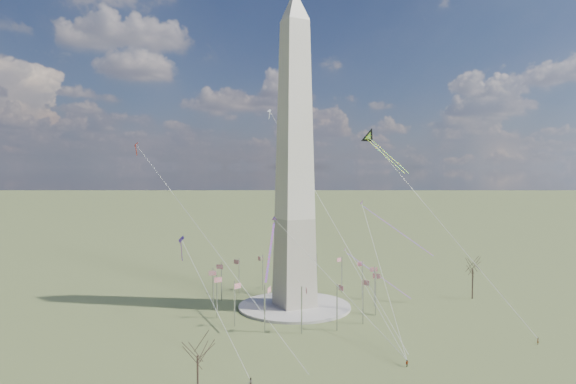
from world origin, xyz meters
name	(u,v)px	position (x,y,z in m)	size (l,w,h in m)	color
ground	(295,308)	(0.00, 0.00, 0.00)	(2000.00, 2000.00, 0.00)	#495329
plaza	(295,306)	(0.00, 0.00, 0.40)	(36.00, 36.00, 0.80)	#A8A19A
washington_monument	(295,158)	(0.00, 0.00, 47.95)	(15.56, 15.56, 100.00)	#B4A897
flagpole_ring	(295,285)	(0.00, 0.00, 7.27)	(54.40, 54.40, 13.00)	#B6B8BD
tree_near	(473,267)	(59.98, -16.66, 10.83)	(8.68, 8.68, 15.19)	#47352B
tree_far	(198,353)	(-45.45, -47.37, 8.22)	(6.59, 6.59, 11.53)	#47352B
person_east	(538,341)	(40.34, -57.75, 0.87)	(0.63, 0.42, 1.74)	gray
person_west	(250,382)	(-34.96, -49.31, 0.99)	(0.96, 0.75, 1.98)	gray
person_centre	(407,363)	(0.86, -54.87, 0.80)	(0.94, 0.39, 1.61)	gray
kite_delta_black	(371,139)	(30.73, 2.27, 54.82)	(8.35, 19.24, 15.68)	black
kite_diamond_purple	(181,242)	(-33.88, 10.52, 21.96)	(1.54, 2.55, 8.10)	#371C7F
kite_streamer_left	(385,221)	(24.05, -15.11, 28.39)	(14.32, 20.41, 16.24)	red
kite_streamer_mid	(272,239)	(-11.64, -8.05, 23.82)	(12.90, 20.65, 15.90)	red
kite_streamer_right	(367,266)	(27.46, -0.59, 11.13)	(16.43, 18.71, 16.16)	red
kite_small_red	(136,146)	(-43.39, 32.66, 52.35)	(1.38, 2.13, 4.64)	red
kite_small_white	(270,112)	(10.49, 43.20, 67.26)	(1.55, 1.37, 4.11)	white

